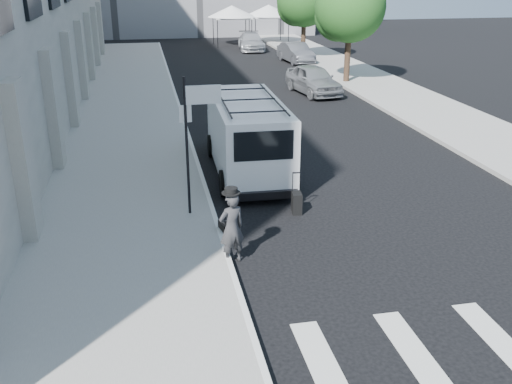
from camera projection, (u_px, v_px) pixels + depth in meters
name	position (u px, v px, depth m)	size (l,w,h in m)	color
ground	(324.00, 268.00, 12.29)	(120.00, 120.00, 0.00)	black
sidewalk_left	(129.00, 108.00, 26.10)	(4.50, 48.00, 0.15)	gray
sidewalk_right	(370.00, 81.00, 32.14)	(4.00, 56.00, 0.15)	gray
sign_pole	(195.00, 117.00, 13.81)	(1.03, 0.07, 3.50)	black
tree_near	(347.00, 9.00, 30.58)	(3.80, 3.83, 6.03)	black
tree_far	(302.00, 1.00, 38.80)	(3.80, 3.83, 6.03)	black
tent_left	(232.00, 12.00, 46.71)	(4.00, 4.00, 3.20)	black
tent_right	(269.00, 11.00, 47.74)	(4.00, 4.00, 3.20)	black
businessman	(232.00, 228.00, 12.25)	(0.59, 0.39, 1.62)	#303032
briefcase	(223.00, 229.00, 13.71)	(0.12, 0.44, 0.34)	black
suitcase	(297.00, 203.00, 14.96)	(0.28, 0.41, 1.08)	black
cargo_van	(247.00, 135.00, 17.75)	(2.28, 6.13, 2.29)	white
parked_car_a	(313.00, 80.00, 29.10)	(1.72, 4.27, 1.45)	gray
parked_car_b	(296.00, 53.00, 38.75)	(1.41, 4.04, 1.33)	#4D4F54
parked_car_c	(251.00, 42.00, 44.70)	(1.86, 4.57, 1.33)	#A3A6AB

